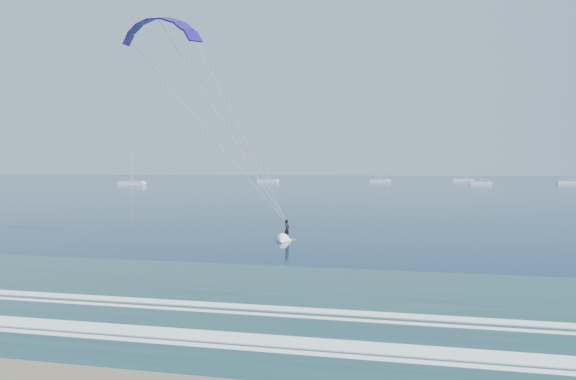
% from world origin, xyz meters
% --- Properties ---
extents(kitesurfer_rig, '(13.96, 7.33, 18.77)m').
position_xyz_m(kitesurfer_rig, '(-8.18, 27.65, 9.62)').
color(kitesurfer_rig, '#82BE16').
rests_on(kitesurfer_rig, ground).
extents(sailboat_0, '(10.26, 2.40, 13.73)m').
position_xyz_m(sailboat_0, '(-91.00, 161.64, 0.69)').
color(sailboat_0, silver).
rests_on(sailboat_0, ground).
extents(sailboat_1, '(9.33, 2.40, 12.72)m').
position_xyz_m(sailboat_1, '(-51.25, 209.18, 0.69)').
color(sailboat_1, silver).
rests_on(sailboat_1, ground).
extents(sailboat_2, '(8.58, 2.40, 11.59)m').
position_xyz_m(sailboat_2, '(-2.66, 220.10, 0.68)').
color(sailboat_2, silver).
rests_on(sailboat_2, ground).
extents(sailboat_3, '(7.48, 2.40, 10.55)m').
position_xyz_m(sailboat_3, '(35.53, 190.77, 0.68)').
color(sailboat_3, silver).
rests_on(sailboat_3, ground).
extents(sailboat_4, '(8.96, 2.40, 12.15)m').
position_xyz_m(sailboat_4, '(35.35, 243.23, 0.68)').
color(sailboat_4, silver).
rests_on(sailboat_4, ground).
extents(sailboat_7, '(8.77, 2.40, 10.62)m').
position_xyz_m(sailboat_7, '(70.57, 206.49, 0.67)').
color(sailboat_7, silver).
rests_on(sailboat_7, ground).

